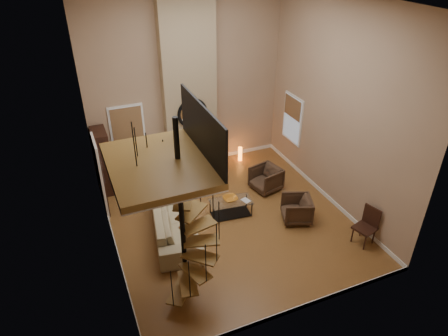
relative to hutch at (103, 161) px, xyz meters
name	(u,v)px	position (x,y,z in m)	size (l,w,h in m)	color
ground	(230,220)	(2.77, -2.77, -0.95)	(6.00, 6.50, 0.01)	#9E6A33
back_wall	(187,83)	(2.77, 0.48, 1.80)	(6.00, 0.02, 5.50)	tan
front_wall	(308,202)	(2.77, -6.02, 1.80)	(6.00, 0.02, 5.50)	tan
left_wall	(98,150)	(-0.23, -2.77, 1.80)	(0.02, 6.50, 5.50)	tan
right_wall	(338,107)	(5.77, -2.77, 1.80)	(0.02, 6.50, 5.50)	tan
baseboard_back	(191,162)	(2.77, 0.47, -0.89)	(6.00, 0.02, 0.12)	white
baseboard_front	(293,310)	(2.77, -6.01, -0.89)	(6.00, 0.02, 0.12)	white
baseboard_left	(116,248)	(-0.22, -2.77, -0.89)	(0.02, 6.50, 0.12)	white
baseboard_right	(324,194)	(5.76, -2.77, -0.89)	(0.02, 6.50, 0.12)	white
chimney_breast	(189,85)	(2.77, 0.29, 1.80)	(1.60, 0.38, 5.50)	tan
hearth	(198,173)	(2.77, -0.20, -0.93)	(1.50, 0.60, 0.04)	black
firebox	(194,154)	(2.77, 0.09, -0.40)	(0.95, 0.02, 0.72)	black
mantel	(194,138)	(2.77, 0.01, 0.20)	(1.70, 0.18, 0.06)	white
mirror_frame	(192,113)	(2.77, 0.07, 1.00)	(0.94, 0.94, 0.10)	black
mirror_disc	(192,113)	(2.77, 0.08, 1.00)	(0.80, 0.80, 0.01)	white
vase_left	(176,136)	(2.22, 0.05, 0.35)	(0.24, 0.24, 0.25)	black
vase_right	(212,130)	(3.37, 0.05, 0.33)	(0.20, 0.20, 0.21)	#1C6162
window_back	(128,129)	(0.87, 0.45, 0.67)	(1.02, 0.06, 1.52)	white
window_right	(292,118)	(5.74, -0.77, 0.68)	(0.06, 1.02, 1.52)	white
entry_door	(101,176)	(-0.19, -0.97, 0.10)	(0.10, 1.05, 2.16)	white
loft	(164,161)	(0.72, -4.57, 2.29)	(1.70, 2.20, 1.09)	olive
spiral_stair	(183,223)	(0.98, -4.56, 0.83)	(1.47, 1.47, 4.06)	black
hutch	(103,161)	(0.00, 0.00, 0.00)	(0.40, 0.86, 1.92)	#321910
sofa	(174,221)	(1.26, -2.74, -0.55)	(2.62, 1.02, 0.76)	tan
armchair_near	(268,178)	(4.41, -1.79, -0.60)	(0.77, 0.79, 0.72)	#422D1E
armchair_far	(299,209)	(4.45, -3.46, -0.60)	(0.73, 0.75, 0.68)	#422D1E
coffee_table	(231,206)	(2.88, -2.57, -0.67)	(1.18, 0.68, 0.44)	silver
bowl	(230,199)	(2.88, -2.52, -0.45)	(0.39, 0.39, 0.10)	orange
book	(245,201)	(3.23, -2.72, -0.49)	(0.18, 0.24, 0.02)	gray
floor_lamp	(154,151)	(1.33, -0.80, 0.46)	(0.38, 0.38, 1.70)	black
accent_lamp	(240,154)	(4.35, 0.04, -0.70)	(0.13, 0.13, 0.48)	orange
side_chair	(367,224)	(5.52, -4.82, -0.42)	(0.58, 0.58, 0.99)	#321910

